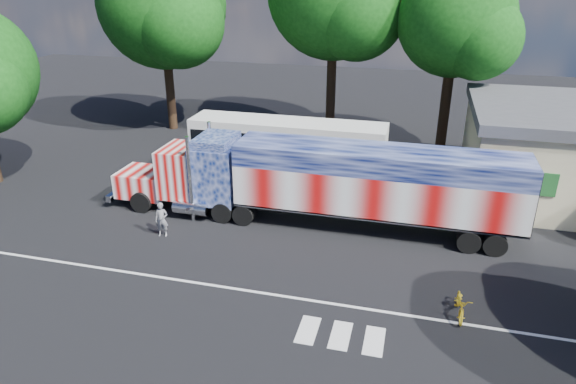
% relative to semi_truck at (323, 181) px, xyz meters
% --- Properties ---
extents(ground, '(100.00, 100.00, 0.00)m').
position_rel_semi_truck_xyz_m(ground, '(-1.63, -3.76, -2.35)').
color(ground, black).
extents(lane_markings, '(30.00, 2.67, 0.01)m').
position_rel_semi_truck_xyz_m(lane_markings, '(0.08, -7.53, -2.34)').
color(lane_markings, silver).
rests_on(lane_markings, ground).
extents(semi_truck, '(21.42, 3.38, 4.57)m').
position_rel_semi_truck_xyz_m(semi_truck, '(0.00, 0.00, 0.00)').
color(semi_truck, black).
rests_on(semi_truck, ground).
extents(coach_bus, '(12.18, 2.84, 3.54)m').
position_rel_semi_truck_xyz_m(coach_bus, '(-3.47, 6.09, -0.51)').
color(coach_bus, white).
rests_on(coach_bus, ground).
extents(woman, '(0.71, 0.54, 1.76)m').
position_rel_semi_truck_xyz_m(woman, '(-7.34, -3.31, -1.47)').
color(woman, slate).
rests_on(woman, ground).
extents(bicycle, '(0.70, 1.87, 0.97)m').
position_rel_semi_truck_xyz_m(bicycle, '(6.54, -6.23, -1.87)').
color(bicycle, gold).
rests_on(bicycle, ground).
extents(tree_ne_a, '(7.92, 7.54, 12.95)m').
position_rel_semi_truck_xyz_m(tree_ne_a, '(6.09, 12.93, 6.76)').
color(tree_ne_a, black).
rests_on(tree_ne_a, ground).
extents(tree_nw_a, '(10.13, 9.65, 14.50)m').
position_rel_semi_truck_xyz_m(tree_nw_a, '(-15.12, 13.85, 7.26)').
color(tree_nw_a, black).
rests_on(tree_nw_a, ground).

